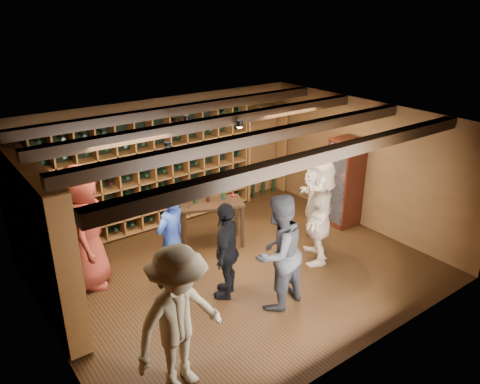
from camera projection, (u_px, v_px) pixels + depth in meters
ground at (239, 270)px, 7.85m from camera, size 6.00×6.00×0.00m
room_shell at (237, 129)px, 6.96m from camera, size 6.00×6.00×6.00m
wine_rack_back at (144, 174)px, 8.85m from camera, size 4.65×0.30×2.20m
wine_rack_left at (40, 238)px, 6.47m from camera, size 0.30×2.65×2.20m
crate_shelf at (265, 128)px, 10.29m from camera, size 1.20×0.32×2.07m
display_cabinet at (345, 184)px, 9.16m from camera, size 0.55×0.50×1.75m
man_blue_shirt at (171, 240)px, 7.14m from camera, size 0.69×0.57×1.61m
man_grey_suit at (278, 252)px, 6.65m from camera, size 0.95×0.79×1.76m
guest_red_floral at (84, 227)px, 7.10m from camera, size 1.00×1.16×2.01m
guest_woman_black at (227, 250)px, 6.93m from camera, size 0.92×0.88×1.53m
guest_khaki at (179, 321)px, 5.18m from camera, size 1.30×0.90×1.84m
guest_beige at (318, 211)px, 7.88m from camera, size 1.48×1.65×1.82m
tasting_table at (211, 207)px, 8.38m from camera, size 1.26×0.94×1.13m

